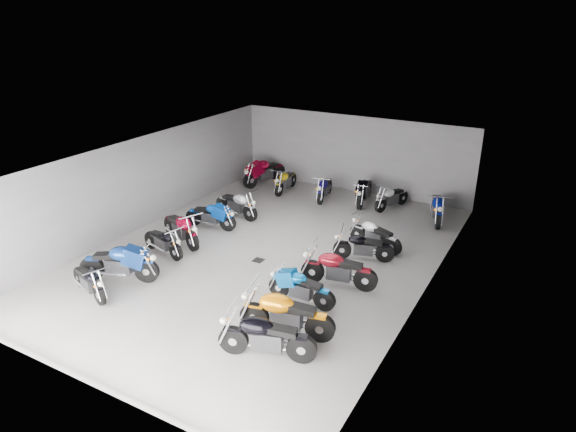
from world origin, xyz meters
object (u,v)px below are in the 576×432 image
(motorcycle_left_b, at_px, (120,263))
(motorcycle_right_b, at_px, (285,314))
(motorcycle_right_e, at_px, (363,246))
(motorcycle_back_f, at_px, (437,207))
(motorcycle_right_a, at_px, (266,337))
(motorcycle_back_d, at_px, (364,191))
(motorcycle_right_c, at_px, (300,288))
(motorcycle_left_e, at_px, (211,216))
(drain_grate, at_px, (258,260))
(motorcycle_left_f, at_px, (237,204))
(motorcycle_left_a, at_px, (89,281))
(motorcycle_right_f, at_px, (375,235))
(motorcycle_right_d, at_px, (338,269))
(motorcycle_back_a, at_px, (264,172))
(motorcycle_left_d, at_px, (181,228))
(motorcycle_left_c, at_px, (163,242))
(motorcycle_back_e, at_px, (391,197))
(motorcycle_back_c, at_px, (325,188))
(motorcycle_back_b, at_px, (285,181))

(motorcycle_left_b, bearing_deg, motorcycle_right_b, 66.92)
(motorcycle_right_e, distance_m, motorcycle_back_f, 4.41)
(motorcycle_right_a, height_order, motorcycle_back_d, motorcycle_right_a)
(motorcycle_right_b, xyz_separation_m, motorcycle_right_c, (-0.35, 1.42, -0.10))
(motorcycle_left_e, height_order, motorcycle_back_d, motorcycle_back_d)
(drain_grate, xyz_separation_m, motorcycle_left_f, (-2.60, 2.65, 0.49))
(motorcycle_left_e, relative_size, motorcycle_back_f, 0.92)
(motorcycle_left_a, xyz_separation_m, motorcycle_right_f, (5.69, 6.56, 0.03))
(motorcycle_right_d, bearing_deg, motorcycle_back_a, 34.55)
(motorcycle_left_d, xyz_separation_m, motorcycle_back_f, (6.90, 6.00, 0.00))
(motorcycle_left_a, distance_m, motorcycle_left_d, 3.83)
(motorcycle_right_d, xyz_separation_m, motorcycle_right_f, (0.04, 2.82, -0.05))
(motorcycle_left_a, bearing_deg, motorcycle_right_f, 157.25)
(motorcycle_left_c, xyz_separation_m, motorcycle_back_a, (-0.87, 7.46, 0.12))
(motorcycle_right_a, bearing_deg, motorcycle_right_d, -19.29)
(motorcycle_right_e, xyz_separation_m, motorcycle_back_f, (1.22, 4.23, 0.08))
(motorcycle_right_c, xyz_separation_m, motorcycle_right_d, (0.49, 1.30, 0.06))
(motorcycle_right_d, xyz_separation_m, motorcycle_back_e, (-0.63, 6.50, -0.07))
(motorcycle_left_b, relative_size, motorcycle_back_a, 0.94)
(motorcycle_left_b, distance_m, motorcycle_right_f, 7.87)
(motorcycle_left_c, bearing_deg, motorcycle_back_d, 164.53)
(motorcycle_left_b, relative_size, motorcycle_back_c, 1.12)
(motorcycle_right_a, relative_size, motorcycle_back_f, 1.02)
(motorcycle_left_c, height_order, motorcycle_back_f, motorcycle_back_f)
(motorcycle_right_e, xyz_separation_m, motorcycle_back_b, (-5.20, 4.39, 0.02))
(motorcycle_right_d, xyz_separation_m, motorcycle_back_a, (-6.47, 6.60, 0.04))
(motorcycle_left_a, xyz_separation_m, motorcycle_right_d, (5.65, 3.74, 0.08))
(motorcycle_back_a, bearing_deg, motorcycle_back_b, -179.82)
(motorcycle_right_b, relative_size, motorcycle_right_d, 1.07)
(motorcycle_left_e, relative_size, motorcycle_right_a, 0.90)
(motorcycle_right_d, height_order, motorcycle_back_c, motorcycle_right_d)
(motorcycle_left_b, bearing_deg, motorcycle_back_d, 134.69)
(motorcycle_left_a, xyz_separation_m, motorcycle_back_c, (2.30, 9.94, 0.03))
(motorcycle_right_b, xyz_separation_m, motorcycle_back_e, (-0.49, 9.22, -0.11))
(motorcycle_right_c, xyz_separation_m, motorcycle_back_e, (-0.14, 7.80, -0.01))
(motorcycle_left_c, distance_m, motorcycle_back_b, 7.11)
(motorcycle_right_e, distance_m, motorcycle_right_f, 0.97)
(motorcycle_left_a, xyz_separation_m, motorcycle_left_d, (-0.02, 3.83, 0.08))
(motorcycle_left_d, xyz_separation_m, motorcycle_right_d, (5.67, -0.08, -0.00))
(motorcycle_left_b, height_order, motorcycle_back_a, motorcycle_back_a)
(motorcycle_right_e, bearing_deg, motorcycle_right_a, 161.12)
(motorcycle_back_a, bearing_deg, motorcycle_left_a, 110.51)
(motorcycle_left_d, bearing_deg, motorcycle_back_c, -178.43)
(motorcycle_back_a, xyz_separation_m, motorcycle_back_e, (5.85, -0.11, -0.12))
(motorcycle_left_e, bearing_deg, motorcycle_right_d, 67.22)
(motorcycle_left_b, height_order, motorcycle_left_e, motorcycle_left_b)
(motorcycle_right_c, bearing_deg, motorcycle_right_f, -7.26)
(motorcycle_left_a, xyz_separation_m, motorcycle_right_b, (5.50, 1.01, 0.12))
(motorcycle_left_e, xyz_separation_m, motorcycle_back_f, (6.80, 4.52, 0.06))
(motorcycle_left_c, height_order, motorcycle_right_a, motorcycle_right_a)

